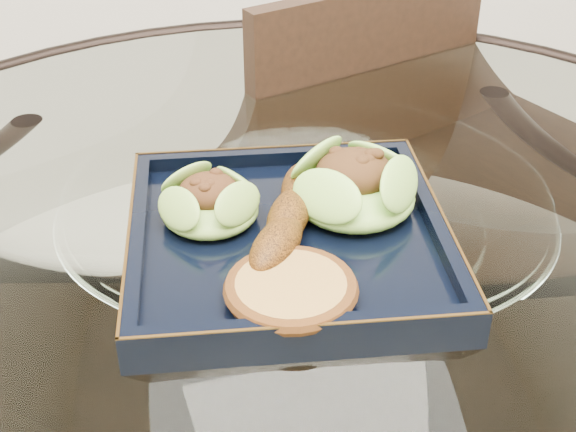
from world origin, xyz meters
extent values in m
cylinder|color=white|center=(0.00, 0.00, 0.76)|extent=(1.10, 1.10, 0.01)
torus|color=black|center=(0.00, 0.00, 0.76)|extent=(1.13, 1.13, 0.02)
cylinder|color=black|center=(0.28, 0.28, 0.38)|extent=(0.04, 0.04, 0.75)
cylinder|color=black|center=(-0.28, 0.28, 0.38)|extent=(0.04, 0.04, 0.75)
cube|color=black|center=(0.21, 0.22, 0.42)|extent=(0.50, 0.50, 0.04)
cube|color=black|center=(0.14, 0.38, 0.66)|extent=(0.34, 0.17, 0.41)
cylinder|color=black|center=(0.00, 0.30, 0.20)|extent=(0.03, 0.03, 0.40)
cylinder|color=black|center=(0.29, 0.44, 0.20)|extent=(0.03, 0.03, 0.40)
cube|color=black|center=(-0.02, -0.03, 0.77)|extent=(0.28, 0.28, 0.02)
ellipsoid|color=#588B28|center=(-0.08, 0.01, 0.80)|extent=(0.10, 0.10, 0.03)
ellipsoid|color=#78B033|center=(0.04, 0.01, 0.80)|extent=(0.14, 0.14, 0.04)
ellipsoid|color=#67360A|center=(-0.02, -0.02, 0.80)|extent=(0.09, 0.16, 0.03)
cylinder|color=#A98038|center=(-0.03, -0.11, 0.79)|extent=(0.11, 0.11, 0.02)
camera|label=1|loc=(-0.10, -0.59, 1.17)|focal=50.00mm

